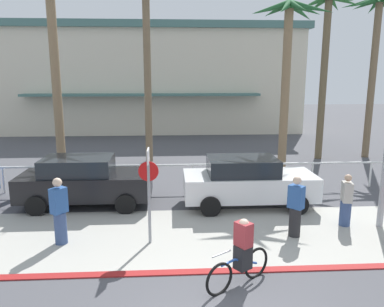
# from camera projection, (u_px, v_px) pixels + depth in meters

# --- Properties ---
(ground_plane) EXTENTS (80.00, 80.00, 0.00)m
(ground_plane) POSITION_uv_depth(u_px,v_px,m) (190.00, 179.00, 16.27)
(ground_plane) COLOR #4C4C51
(sidewalk_strip) EXTENTS (44.00, 4.00, 0.02)m
(sidewalk_strip) POSITION_uv_depth(u_px,v_px,m) (201.00, 235.00, 10.60)
(sidewalk_strip) COLOR #ADAAA0
(sidewalk_strip) RESTS_ON ground
(curb_paint) EXTENTS (44.00, 0.24, 0.03)m
(curb_paint) POSITION_uv_depth(u_px,v_px,m) (209.00, 271.00, 8.65)
(curb_paint) COLOR maroon
(curb_paint) RESTS_ON ground
(building_backdrop) EXTENTS (24.38, 10.80, 8.11)m
(building_backdrop) POSITION_uv_depth(u_px,v_px,m) (146.00, 78.00, 31.58)
(building_backdrop) COLOR beige
(building_backdrop) RESTS_ON ground
(rail_fence) EXTENTS (23.81, 0.08, 1.04)m
(rail_fence) POSITION_uv_depth(u_px,v_px,m) (192.00, 169.00, 14.63)
(rail_fence) COLOR white
(rail_fence) RESTS_ON ground
(stop_sign_bike_lane) EXTENTS (0.52, 0.56, 2.56)m
(stop_sign_bike_lane) POSITION_uv_depth(u_px,v_px,m) (149.00, 183.00, 9.79)
(stop_sign_bike_lane) COLOR gray
(stop_sign_bike_lane) RESTS_ON ground
(palm_tree_1) EXTENTS (3.19, 3.52, 8.85)m
(palm_tree_1) POSITION_uv_depth(u_px,v_px,m) (50.00, 20.00, 14.67)
(palm_tree_1) COLOR #846B4C
(palm_tree_1) RESTS_ON ground
(palm_tree_2) EXTENTS (3.66, 3.29, 9.25)m
(palm_tree_2) POSITION_uv_depth(u_px,v_px,m) (146.00, 25.00, 18.20)
(palm_tree_2) COLOR #756047
(palm_tree_2) RESTS_ON ground
(palm_tree_3) EXTENTS (3.25, 3.10, 7.36)m
(palm_tree_3) POSITION_uv_depth(u_px,v_px,m) (288.00, 43.00, 15.57)
(palm_tree_3) COLOR #846B4C
(palm_tree_3) RESTS_ON ground
(palm_tree_4) EXTENTS (3.12, 3.50, 8.34)m
(palm_tree_4) POSITION_uv_depth(u_px,v_px,m) (326.00, 40.00, 19.13)
(palm_tree_4) COLOR brown
(palm_tree_4) RESTS_ON ground
(palm_tree_5) EXTENTS (3.29, 3.37, 8.29)m
(palm_tree_5) POSITION_uv_depth(u_px,v_px,m) (376.00, 35.00, 19.39)
(palm_tree_5) COLOR #756047
(palm_tree_5) RESTS_ON ground
(car_black_1) EXTENTS (4.40, 2.02, 1.69)m
(car_black_1) POSITION_uv_depth(u_px,v_px,m) (85.00, 181.00, 12.88)
(car_black_1) COLOR black
(car_black_1) RESTS_ON ground
(car_white_2) EXTENTS (4.40, 2.02, 1.69)m
(car_white_2) POSITION_uv_depth(u_px,v_px,m) (247.00, 181.00, 12.82)
(car_white_2) COLOR white
(car_white_2) RESTS_ON ground
(cyclist_blue_0) EXTENTS (1.53, 1.09, 1.50)m
(cyclist_blue_0) POSITION_uv_depth(u_px,v_px,m) (241.00, 254.00, 8.02)
(cyclist_blue_0) COLOR black
(cyclist_blue_0) RESTS_ON ground
(pedestrian_1) EXTENTS (0.38, 0.44, 1.58)m
(pedestrian_1) POSITION_uv_depth(u_px,v_px,m) (346.00, 203.00, 11.15)
(pedestrian_1) COLOR #384C7A
(pedestrian_1) RESTS_ON ground
(pedestrian_2) EXTENTS (0.46, 0.47, 1.73)m
(pedestrian_2) POSITION_uv_depth(u_px,v_px,m) (296.00, 209.00, 10.39)
(pedestrian_2) COLOR #232326
(pedestrian_2) RESTS_ON ground
(pedestrian_3) EXTENTS (0.45, 0.48, 1.82)m
(pedestrian_3) POSITION_uv_depth(u_px,v_px,m) (60.00, 214.00, 9.92)
(pedestrian_3) COLOR #384C7A
(pedestrian_3) RESTS_ON ground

